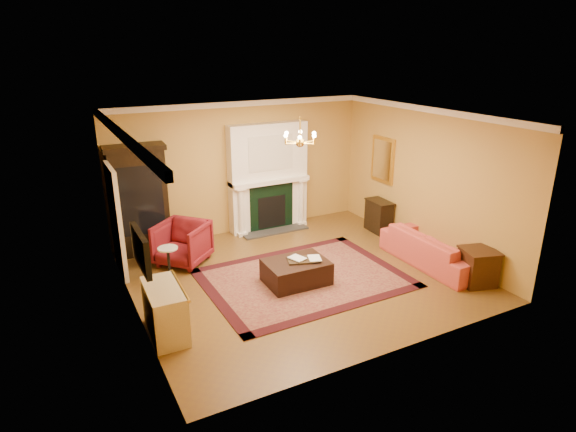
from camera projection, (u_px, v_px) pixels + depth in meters
floor at (299, 276)px, 9.18m from camera, size 6.00×5.50×0.02m
ceiling at (300, 116)px, 8.17m from camera, size 6.00×5.50×0.02m
wall_back at (241, 168)px, 10.98m from camera, size 6.00×0.02×3.00m
wall_front at (400, 256)px, 6.37m from camera, size 6.00×0.02×3.00m
wall_left at (128, 228)px, 7.36m from camera, size 0.02×5.50×3.00m
wall_right at (426, 180)px, 9.99m from camera, size 0.02×5.50×3.00m
fireplace at (269, 180)px, 11.19m from camera, size 1.90×0.70×2.50m
crown_molding at (275, 113)px, 8.99m from camera, size 6.00×5.50×0.12m
doorway at (117, 221)px, 8.95m from camera, size 0.08×1.05×2.10m
tv_panel at (141, 250)px, 6.93m from camera, size 0.09×0.95×0.58m
gilt_mirror at (383, 160)px, 11.09m from camera, size 0.06×0.76×1.05m
chandelier at (300, 139)px, 8.30m from camera, size 0.63×0.55×0.53m
oriental_rug at (304, 278)px, 9.04m from camera, size 3.66×2.76×0.01m
china_cabinet at (140, 203)px, 9.85m from camera, size 1.12×0.57×2.19m
wingback_armchair at (182, 241)px, 9.54m from camera, size 1.25×1.25×0.94m
pedestal_table at (169, 261)px, 8.87m from camera, size 0.37×0.37×0.65m
commode at (165, 311)px, 7.18m from camera, size 0.53×1.06×0.78m
coral_sofa at (433, 244)px, 9.51m from camera, size 0.66×2.25×0.88m
end_table at (478, 268)px, 8.75m from camera, size 0.69×0.69×0.64m
console_table at (379, 217)px, 11.25m from camera, size 0.40×0.66×0.72m
leather_ottoman at (296, 272)px, 8.81m from camera, size 1.14×0.84×0.42m
ottoman_tray at (300, 260)px, 8.75m from camera, size 0.53×0.47×0.03m
book_a at (293, 253)px, 8.63m from camera, size 0.22×0.10×0.30m
book_b at (309, 252)px, 8.70m from camera, size 0.22×0.10×0.30m
topiary_left at (239, 171)px, 10.73m from camera, size 0.17×0.17×0.47m
topiary_right at (291, 166)px, 11.32m from camera, size 0.15×0.15×0.41m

